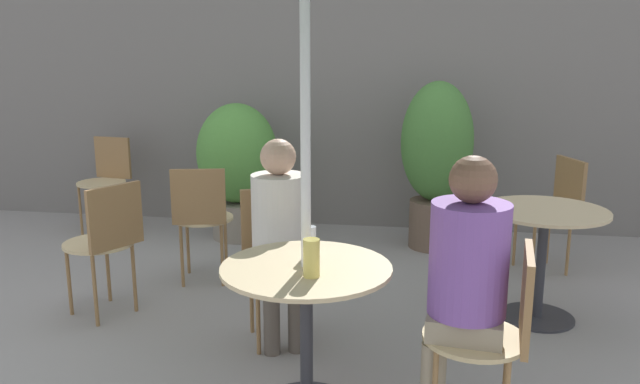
% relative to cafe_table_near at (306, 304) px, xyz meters
% --- Properties ---
extents(storefront_wall, '(10.00, 0.06, 3.00)m').
position_rel_cafe_table_near_xyz_m(storefront_wall, '(-0.24, 3.25, 0.97)').
color(storefront_wall, slate).
rests_on(storefront_wall, ground_plane).
extents(cafe_table_near, '(0.77, 0.77, 0.71)m').
position_rel_cafe_table_near_xyz_m(cafe_table_near, '(0.00, 0.00, 0.00)').
color(cafe_table_near, '#2D2D33').
rests_on(cafe_table_near, ground_plane).
extents(cafe_table_far, '(0.76, 0.76, 0.71)m').
position_rel_cafe_table_near_xyz_m(cafe_table_far, '(1.26, 1.24, -0.01)').
color(cafe_table_far, '#2D2D33').
rests_on(cafe_table_far, ground_plane).
extents(bistro_chair_0, '(0.45, 0.44, 0.87)m').
position_rel_cafe_table_near_xyz_m(bistro_chair_0, '(0.83, -0.11, 0.01)').
color(bistro_chair_0, tan).
rests_on(bistro_chair_0, ground_plane).
extents(bistro_chair_1, '(0.47, 0.48, 0.87)m').
position_rel_cafe_table_near_xyz_m(bistro_chair_1, '(-0.32, 0.77, 0.01)').
color(bistro_chair_1, tan).
rests_on(bistro_chair_1, ground_plane).
extents(bistro_chair_2, '(0.48, 0.46, 0.87)m').
position_rel_cafe_table_near_xyz_m(bistro_chair_2, '(1.52, 2.20, 0.01)').
color(bistro_chair_2, tan).
rests_on(bistro_chair_2, ground_plane).
extents(bistro_chair_3, '(0.44, 0.46, 0.87)m').
position_rel_cafe_table_near_xyz_m(bistro_chair_3, '(-2.37, 2.72, 0.01)').
color(bistro_chair_3, tan).
rests_on(bistro_chair_3, ground_plane).
extents(bistro_chair_4, '(0.44, 0.46, 0.87)m').
position_rel_cafe_table_near_xyz_m(bistro_chair_4, '(-1.02, 1.49, 0.01)').
color(bistro_chair_4, tan).
rests_on(bistro_chair_4, ground_plane).
extents(bistro_chair_5, '(0.49, 0.48, 0.87)m').
position_rel_cafe_table_near_xyz_m(bistro_chair_5, '(-1.41, 0.85, 0.01)').
color(bistro_chair_5, tan).
rests_on(bistro_chair_5, ground_plane).
extents(seated_person_0, '(0.35, 0.33, 1.25)m').
position_rel_cafe_table_near_xyz_m(seated_person_0, '(0.68, -0.09, 0.22)').
color(seated_person_0, gray).
rests_on(seated_person_0, ground_plane).
extents(seated_person_1, '(0.35, 0.37, 1.19)m').
position_rel_cafe_table_near_xyz_m(seated_person_1, '(-0.26, 0.64, 0.19)').
color(seated_person_1, brown).
rests_on(seated_person_1, ground_plane).
extents(beer_glass_0, '(0.07, 0.07, 0.17)m').
position_rel_cafe_table_near_xyz_m(beer_glass_0, '(0.05, -0.13, 0.27)').
color(beer_glass_0, '#DBC65B').
rests_on(beer_glass_0, cafe_table_near).
extents(beer_glass_1, '(0.06, 0.06, 0.14)m').
position_rel_cafe_table_near_xyz_m(beer_glass_1, '(-0.01, 0.14, 0.26)').
color(beer_glass_1, silver).
rests_on(beer_glass_1, cafe_table_near).
extents(potted_plant_0, '(0.71, 0.71, 1.21)m').
position_rel_cafe_table_near_xyz_m(potted_plant_0, '(-1.10, 2.67, 0.15)').
color(potted_plant_0, slate).
rests_on(potted_plant_0, ground_plane).
extents(potted_plant_1, '(0.60, 0.60, 1.42)m').
position_rel_cafe_table_near_xyz_m(potted_plant_1, '(0.64, 2.65, 0.27)').
color(potted_plant_1, brown).
rests_on(potted_plant_1, ground_plane).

